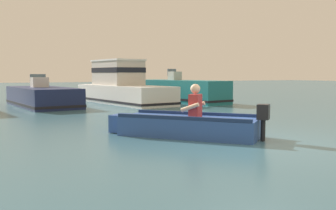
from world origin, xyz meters
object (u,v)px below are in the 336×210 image
at_px(moored_boat_white, 122,87).
at_px(moored_boat_teal, 180,91).
at_px(moored_boat_navy, 42,97).
at_px(rowboat_with_person, 186,125).

relative_size(moored_boat_white, moored_boat_teal, 1.11).
bearing_deg(moored_boat_navy, rowboat_with_person, -80.00).
xyz_separation_m(moored_boat_white, moored_boat_teal, (2.90, -0.63, -0.25)).
bearing_deg(moored_boat_teal, moored_boat_white, 167.70).
relative_size(moored_boat_navy, moored_boat_teal, 0.87).
xyz_separation_m(rowboat_with_person, moored_boat_white, (2.05, 10.22, 0.53)).
height_order(rowboat_with_person, moored_boat_navy, moored_boat_navy).
relative_size(rowboat_with_person, moored_boat_navy, 0.59).
bearing_deg(moored_boat_white, rowboat_with_person, -101.35).
height_order(rowboat_with_person, moored_boat_white, moored_boat_white).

